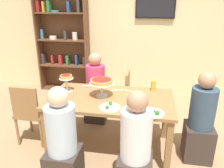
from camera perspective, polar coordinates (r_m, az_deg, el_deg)
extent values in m
plane|color=#9E7A56|center=(3.20, -0.33, -15.77)|extent=(12.00, 12.00, 0.00)
cube|color=beige|center=(4.79, 4.55, 14.50)|extent=(8.00, 0.12, 2.80)
cube|color=olive|center=(2.83, -0.35, -3.92)|extent=(1.57, 0.88, 0.04)
cube|color=olive|center=(2.91, -16.35, -12.46)|extent=(0.07, 0.07, 0.70)
cube|color=olive|center=(2.66, 14.24, -15.59)|extent=(0.07, 0.07, 0.70)
cube|color=olive|center=(3.51, -10.99, -5.99)|extent=(0.07, 0.07, 0.70)
cube|color=olive|center=(3.31, 13.47, -7.89)|extent=(0.07, 0.07, 0.70)
cube|color=brown|center=(5.18, -18.07, 10.68)|extent=(0.03, 0.30, 2.20)
cube|color=brown|center=(4.78, -6.42, 10.79)|extent=(0.03, 0.30, 2.20)
cube|color=brown|center=(5.08, -11.88, 11.07)|extent=(1.10, 0.02, 2.20)
cube|color=brown|center=(5.24, -11.58, -1.02)|extent=(1.04, 0.28, 0.02)
cube|color=brown|center=(5.07, -12.02, 4.78)|extent=(1.04, 0.28, 0.02)
cube|color=brown|center=(4.95, -12.49, 10.92)|extent=(1.04, 0.28, 0.02)
cube|color=brown|center=(4.90, -13.00, 17.28)|extent=(1.04, 0.28, 0.02)
cube|color=#3D3838|center=(5.23, -17.00, 6.22)|extent=(0.05, 0.13, 0.22)
cube|color=maroon|center=(5.14, -14.91, 6.05)|extent=(0.04, 0.10, 0.20)
cube|color=maroon|center=(5.07, -12.94, 6.07)|extent=(0.07, 0.11, 0.21)
cube|color=#2D6B38|center=(5.01, -11.21, 5.99)|extent=(0.05, 0.13, 0.20)
cube|color=navy|center=(4.93, -8.95, 6.08)|extent=(0.04, 0.13, 0.23)
cube|color=#3D3838|center=(4.89, -7.01, 5.83)|extent=(0.04, 0.13, 0.19)
cylinder|color=#3D7084|center=(5.13, -17.50, 12.08)|extent=(0.07, 0.07, 0.20)
cylinder|color=silver|center=(5.03, -14.85, 11.40)|extent=(0.15, 0.15, 0.07)
cube|color=#3D3838|center=(4.91, -11.71, 12.10)|extent=(0.05, 0.13, 0.18)
cylinder|color=silver|center=(4.84, -9.48, 12.00)|extent=(0.11, 0.11, 0.16)
cube|color=maroon|center=(5.09, -18.27, 18.32)|extent=(0.06, 0.12, 0.23)
cube|color=#B7932D|center=(5.04, -16.98, 18.35)|extent=(0.04, 0.12, 0.21)
cube|color=#2D6B38|center=(4.99, -15.78, 18.54)|extent=(0.06, 0.13, 0.23)
cylinder|color=#3D7084|center=(4.94, -14.37, 17.57)|extent=(0.17, 0.17, 0.04)
cube|color=navy|center=(4.82, -10.95, 18.78)|extent=(0.05, 0.13, 0.21)
cube|color=#3D3838|center=(4.75, -8.48, 19.12)|extent=(0.05, 0.13, 0.25)
cube|color=black|center=(4.65, 11.06, 18.87)|extent=(0.76, 0.05, 0.44)
cube|color=black|center=(4.62, 11.06, 18.86)|extent=(0.72, 0.01, 0.40)
cube|color=#382D28|center=(3.09, 21.00, -13.66)|extent=(0.34, 0.34, 0.45)
cylinder|color=#33475B|center=(2.86, 22.20, -5.70)|extent=(0.30, 0.30, 0.50)
sphere|color=#A87A5B|center=(2.74, 23.16, 0.91)|extent=(0.20, 0.20, 0.20)
cube|color=#382D28|center=(3.75, -4.04, -5.98)|extent=(0.34, 0.34, 0.45)
cylinder|color=#D63866|center=(3.56, -4.23, 0.88)|extent=(0.30, 0.30, 0.50)
sphere|color=#A87A5B|center=(3.46, -4.38, 6.35)|extent=(0.20, 0.20, 0.20)
cylinder|color=silver|center=(2.17, 6.16, -12.85)|extent=(0.30, 0.30, 0.50)
sphere|color=#A87A5B|center=(2.00, 6.54, -4.43)|extent=(0.20, 0.20, 0.20)
cube|color=#382D28|center=(2.58, -12.04, -20.30)|extent=(0.34, 0.34, 0.45)
cylinder|color=silver|center=(2.30, -12.91, -11.25)|extent=(0.30, 0.30, 0.50)
sphere|color=beige|center=(2.14, -13.64, -3.23)|extent=(0.20, 0.20, 0.20)
cube|color=olive|center=(3.32, -19.37, -6.87)|extent=(0.40, 0.40, 0.04)
cube|color=olive|center=(3.09, -21.45, -4.52)|extent=(0.36, 0.04, 0.42)
cylinder|color=olive|center=(3.64, -20.08, -8.49)|extent=(0.04, 0.04, 0.41)
cylinder|color=olive|center=(3.48, -15.01, -9.23)|extent=(0.04, 0.04, 0.41)
cylinder|color=olive|center=(3.38, -22.99, -11.20)|extent=(0.04, 0.04, 0.41)
cylinder|color=olive|center=(3.22, -17.61, -12.17)|extent=(0.04, 0.04, 0.41)
cube|color=olive|center=(3.56, 6.77, -3.93)|extent=(0.40, 0.40, 0.04)
cube|color=olive|center=(3.48, 3.98, -0.28)|extent=(0.04, 0.36, 0.42)
cylinder|color=olive|center=(3.81, 9.45, -6.11)|extent=(0.04, 0.04, 0.41)
cylinder|color=olive|center=(3.50, 9.33, -8.64)|extent=(0.04, 0.04, 0.41)
cylinder|color=olive|center=(3.82, 4.18, -5.77)|extent=(0.04, 0.04, 0.41)
cylinder|color=olive|center=(3.51, 3.56, -8.25)|extent=(0.04, 0.04, 0.41)
cylinder|color=silver|center=(2.87, -2.60, -3.01)|extent=(0.15, 0.15, 0.01)
cylinder|color=silver|center=(2.84, -2.63, -1.40)|extent=(0.03, 0.03, 0.16)
cylinder|color=silver|center=(2.81, -2.66, 0.21)|extent=(0.31, 0.31, 0.01)
cylinder|color=tan|center=(2.80, -2.67, 0.72)|extent=(0.28, 0.28, 0.04)
cylinder|color=maroon|center=(2.79, -2.68, 1.19)|extent=(0.25, 0.25, 0.00)
cylinder|color=silver|center=(3.09, -11.39, -1.71)|extent=(0.15, 0.15, 0.01)
cylinder|color=silver|center=(3.05, -11.51, -0.16)|extent=(0.03, 0.03, 0.17)
cylinder|color=silver|center=(3.03, -11.62, 1.39)|extent=(0.19, 0.19, 0.01)
cylinder|color=tan|center=(3.02, -11.65, 1.81)|extent=(0.16, 0.16, 0.04)
cylinder|color=maroon|center=(3.01, -11.68, 2.20)|extent=(0.12, 0.12, 0.00)
cylinder|color=white|center=(2.65, -11.98, -5.56)|extent=(0.22, 0.22, 0.01)
sphere|color=#2D7028|center=(2.61, -12.94, -5.21)|extent=(0.05, 0.05, 0.05)
sphere|color=#2D7028|center=(2.63, -11.56, -4.84)|extent=(0.06, 0.06, 0.06)
sphere|color=#2D7028|center=(2.63, -12.20, -4.87)|extent=(0.06, 0.06, 0.06)
cylinder|color=white|center=(2.56, -0.56, -6.00)|extent=(0.24, 0.24, 0.01)
sphere|color=#2D7028|center=(2.60, -0.40, -4.89)|extent=(0.05, 0.05, 0.05)
sphere|color=#2D7028|center=(2.51, -1.25, -5.87)|extent=(0.04, 0.04, 0.04)
cylinder|color=white|center=(2.48, 10.54, -7.35)|extent=(0.23, 0.23, 0.01)
sphere|color=#2D7028|center=(2.47, 10.43, -6.77)|extent=(0.04, 0.04, 0.04)
sphere|color=#2D7028|center=(2.43, 11.50, -7.17)|extent=(0.05, 0.05, 0.05)
cylinder|color=gold|center=(3.07, 10.56, -0.43)|extent=(0.07, 0.07, 0.15)
cylinder|color=white|center=(2.80, -14.13, -3.42)|extent=(0.07, 0.07, 0.09)
cube|color=silver|center=(3.03, 4.83, -1.83)|extent=(0.17, 0.08, 0.00)
cube|color=silver|center=(3.07, 1.27, -1.50)|extent=(0.17, 0.08, 0.00)
cube|color=silver|center=(3.23, -6.10, -0.46)|extent=(0.18, 0.03, 0.00)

